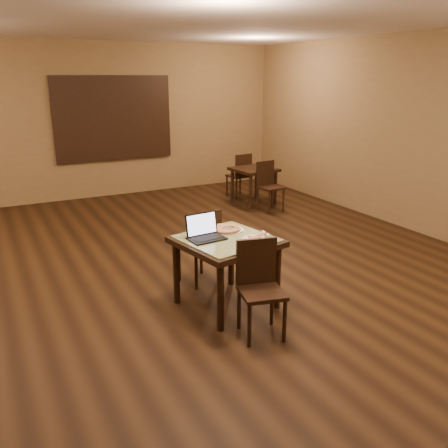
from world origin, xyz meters
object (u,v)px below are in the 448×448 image
chair_main_near (259,282)px  other_table_a_chair_far (241,173)px  chair_main_far (203,243)px  other_table_a (254,174)px  laptop (204,232)px  tiled_table (226,247)px  pizza_pan (226,229)px  other_table_a_chair_near (268,183)px

chair_main_near → other_table_a_chair_far: bearing=75.6°
chair_main_near → chair_main_far: bearing=103.4°
other_table_a → chair_main_near: bearing=-126.8°
laptop → other_table_a_chair_far: 4.77m
tiled_table → chair_main_far: size_ratio=1.20×
laptop → other_table_a: (2.66, 3.42, -0.26)m
chair_main_near → pizza_pan: bearing=96.6°
chair_main_near → laptop: laptop is taller
chair_main_near → pizza_pan: 0.90m
tiled_table → other_table_a_chair_far: 4.74m
other_table_a_chair_near → other_table_a_chair_far: size_ratio=1.00×
chair_main_near → other_table_a_chair_near: 4.37m
chair_main_far → laptop: 0.64m
chair_main_near → pizza_pan: (0.10, 0.86, 0.25)m
other_table_a_chair_far → other_table_a: bearing=82.8°
chair_main_near → other_table_a: chair_main_near is taller
chair_main_near → laptop: (-0.22, 0.73, 0.31)m
chair_main_far → other_table_a: 3.80m
chair_main_near → chair_main_far: size_ratio=1.01×
other_table_a_chair_near → other_table_a_chair_far: bearing=82.8°
chair_main_near → other_table_a_chair_far: size_ratio=1.02×
chair_main_near → other_table_a: bearing=72.8°
other_table_a_chair_far → other_table_a_chair_near: bearing=82.8°
pizza_pan → laptop: bearing=-157.5°
pizza_pan → other_table_a_chair_far: size_ratio=0.43×
chair_main_far → laptop: bearing=54.3°
tiled_table → chair_main_near: chair_main_near is taller
other_table_a → other_table_a_chair_far: 0.52m
chair_main_near → other_table_a: 4.81m
chair_main_far → other_table_a_chair_far: 4.21m
tiled_table → laptop: 0.28m
chair_main_far → other_table_a: chair_main_far is taller
other_table_a → pizza_pan: bearing=-131.8°
laptop → chair_main_near: bearing=-77.9°
tiled_table → other_table_a: 4.30m
tiled_table → chair_main_near: 0.64m
chair_main_far → other_table_a_chair_far: size_ratio=1.01×
tiled_table → other_table_a_chair_near: (2.46, 3.00, -0.16)m
other_table_a → other_table_a_chair_near: other_table_a_chair_near is taller
tiled_table → chair_main_far: chair_main_far is taller
pizza_pan → other_table_a_chair_far: other_table_a_chair_far is taller
other_table_a_chair_far → pizza_pan: bearing=52.0°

